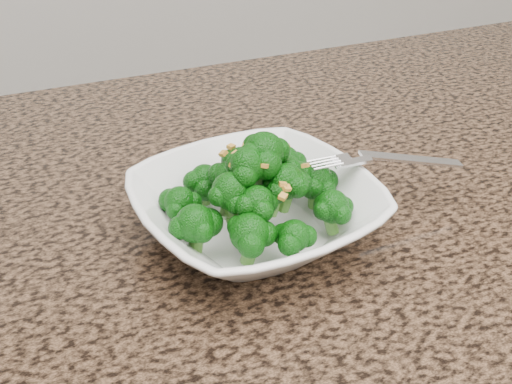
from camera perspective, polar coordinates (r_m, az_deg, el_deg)
name	(u,v)px	position (r m, az deg, el deg)	size (l,w,h in m)	color
granite_counter	(332,267)	(0.63, 6.74, -6.66)	(1.64, 1.04, 0.03)	brown
bowl	(256,211)	(0.63, 0.00, -1.69)	(0.23, 0.23, 0.06)	white
broccoli_pile	(256,155)	(0.59, 0.00, 3.31)	(0.20, 0.20, 0.07)	#0A4F09
garlic_topping	(256,119)	(0.58, 0.00, 6.52)	(0.12, 0.12, 0.01)	gold
fork	(364,160)	(0.65, 9.57, 2.83)	(0.19, 0.03, 0.01)	silver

